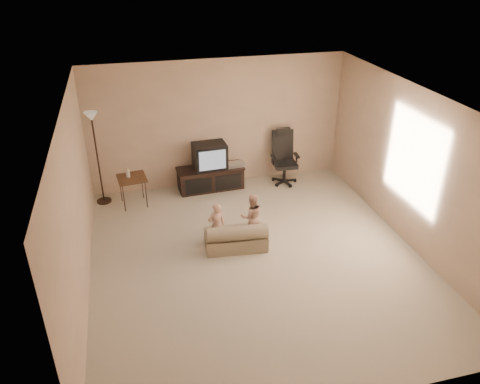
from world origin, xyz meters
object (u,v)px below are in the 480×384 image
(side_table, at_px, (131,178))
(child_sofa, at_px, (236,238))
(floor_lamp, at_px, (94,138))
(toddler_left, at_px, (217,225))
(toddler_right, at_px, (252,216))
(office_chair, at_px, (284,164))
(tv_stand, at_px, (211,170))

(side_table, height_order, child_sofa, side_table)
(side_table, distance_m, floor_lamp, 0.96)
(toddler_left, bearing_deg, side_table, -61.07)
(side_table, relative_size, toddler_right, 0.94)
(side_table, height_order, toddler_right, toddler_right)
(floor_lamp, distance_m, child_sofa, 3.15)
(office_chair, height_order, toddler_right, office_chair)
(office_chair, xyz_separation_m, floor_lamp, (-3.57, 0.03, 0.89))
(tv_stand, xyz_separation_m, toddler_left, (-0.30, -2.03, 0.00))
(tv_stand, relative_size, floor_lamp, 0.76)
(tv_stand, xyz_separation_m, floor_lamp, (-2.08, -0.05, 0.89))
(floor_lamp, height_order, child_sofa, floor_lamp)
(child_sofa, relative_size, toddler_right, 1.26)
(floor_lamp, bearing_deg, tv_stand, 1.24)
(side_table, height_order, floor_lamp, floor_lamp)
(office_chair, bearing_deg, toddler_left, -128.91)
(office_chair, height_order, side_table, office_chair)
(side_table, relative_size, toddler_left, 0.96)
(office_chair, distance_m, side_table, 3.03)
(tv_stand, distance_m, floor_lamp, 2.26)
(child_sofa, relative_size, toddler_left, 1.28)
(floor_lamp, distance_m, toddler_left, 2.81)
(side_table, bearing_deg, tv_stand, 10.67)
(tv_stand, distance_m, office_chair, 1.49)
(office_chair, height_order, child_sofa, office_chair)
(office_chair, xyz_separation_m, toddler_left, (-1.80, -1.96, -0.00))
(tv_stand, height_order, side_table, tv_stand)
(tv_stand, relative_size, toddler_left, 1.69)
(office_chair, height_order, toddler_left, office_chair)
(tv_stand, bearing_deg, toddler_right, -83.74)
(floor_lamp, relative_size, child_sofa, 1.74)
(toddler_right, bearing_deg, office_chair, -120.69)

